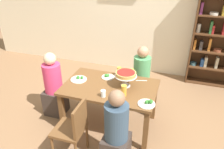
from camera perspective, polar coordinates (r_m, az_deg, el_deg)
ground_plane at (r=3.83m, az=-0.48°, el=-12.53°), size 12.00×12.00×0.00m
rear_partition at (r=5.16m, az=7.53°, el=15.63°), size 8.00×0.12×2.80m
dining_table at (r=3.44m, az=-0.52°, el=-4.40°), size 1.42×0.89×0.74m
bookshelf at (r=5.01m, az=26.50°, el=9.58°), size 1.11×0.30×2.21m
diner_head_west at (r=3.93m, az=-14.65°, el=-3.53°), size 0.34×0.34×1.15m
diner_far_right at (r=4.08m, az=7.47°, el=-1.51°), size 0.34×0.34×1.15m
diner_near_right at (r=2.91m, az=1.10°, el=-15.25°), size 0.34×0.34×1.15m
chair_near_left at (r=3.07m, az=-9.89°, el=-13.28°), size 0.40×0.40×0.87m
deep_dish_pizza_stand at (r=3.31m, az=3.56°, el=-0.06°), size 0.34×0.34×0.24m
salad_plate_near_diner at (r=3.02m, az=9.05°, el=-7.26°), size 0.23×0.23×0.07m
salad_plate_far_diner at (r=3.59m, az=-8.50°, el=-1.14°), size 0.26×0.26×0.07m
salad_plate_spare at (r=3.62m, az=-1.14°, el=-0.51°), size 0.21×0.21×0.07m
beer_glass_amber_tall at (r=3.59m, az=5.04°, el=0.20°), size 0.07×0.07×0.16m
beer_glass_amber_short at (r=3.14m, az=3.06°, el=-4.12°), size 0.08×0.08×0.16m
beer_glass_amber_spare at (r=3.64m, az=1.87°, el=0.73°), size 0.07×0.07×0.16m
water_glass_clear_near at (r=3.13m, az=-2.26°, el=-4.89°), size 0.07×0.07×0.10m
cutlery_fork_near at (r=3.57m, az=7.56°, el=-1.55°), size 0.18×0.06×0.00m
cutlery_knife_near at (r=3.07m, az=1.13°, el=-6.69°), size 0.18×0.06×0.00m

